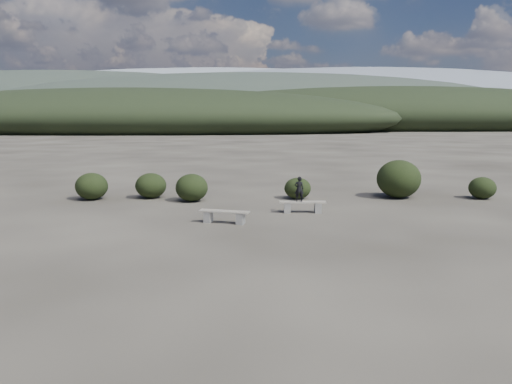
{
  "coord_description": "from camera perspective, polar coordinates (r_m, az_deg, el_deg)",
  "views": [
    {
      "loc": [
        -0.54,
        -11.13,
        3.36
      ],
      "look_at": [
        -0.4,
        3.5,
        1.1
      ],
      "focal_mm": 35.0,
      "sensor_mm": 36.0,
      "label": 1
    }
  ],
  "objects": [
    {
      "name": "seated_person",
      "position": [
        17.27,
        4.95,
        0.35
      ],
      "size": [
        0.32,
        0.22,
        0.87
      ],
      "primitive_type": "imported",
      "rotation": [
        0.0,
        0.0,
        3.11
      ],
      "color": "black",
      "rests_on": "bench_right"
    },
    {
      "name": "shrub_c",
      "position": [
        20.23,
        4.78,
        0.43
      ],
      "size": [
        1.08,
        1.08,
        0.86
      ],
      "primitive_type": "ellipsoid",
      "color": "black",
      "rests_on": "ground"
    },
    {
      "name": "shrub_d",
      "position": [
        21.22,
        16.0,
        1.45
      ],
      "size": [
        1.78,
        1.78,
        1.56
      ],
      "primitive_type": "ellipsoid",
      "color": "black",
      "rests_on": "ground"
    },
    {
      "name": "bench_right",
      "position": [
        17.38,
        5.35,
        -1.59
      ],
      "size": [
        1.61,
        0.37,
        0.4
      ],
      "rotation": [
        0.0,
        0.0,
        -0.02
      ],
      "color": "slate",
      "rests_on": "ground"
    },
    {
      "name": "shrub_f",
      "position": [
        21.02,
        -18.28,
        0.63
      ],
      "size": [
        1.28,
        1.28,
        1.08
      ],
      "primitive_type": "ellipsoid",
      "color": "black",
      "rests_on": "ground"
    },
    {
      "name": "mountain_ridges",
      "position": [
        350.34,
        -1.74,
        10.0
      ],
      "size": [
        500.0,
        400.0,
        56.0
      ],
      "color": "black",
      "rests_on": "ground"
    },
    {
      "name": "shrub_a",
      "position": [
        20.79,
        -11.92,
        0.72
      ],
      "size": [
        1.26,
        1.26,
        1.03
      ],
      "primitive_type": "ellipsoid",
      "color": "black",
      "rests_on": "ground"
    },
    {
      "name": "ground",
      "position": [
        11.64,
        2.15,
        -8.01
      ],
      "size": [
        1200.0,
        1200.0,
        0.0
      ],
      "primitive_type": "plane",
      "color": "#2C2822",
      "rests_on": "ground"
    },
    {
      "name": "shrub_e",
      "position": [
        22.15,
        24.45,
        0.42
      ],
      "size": [
        1.07,
        1.07,
        0.89
      ],
      "primitive_type": "ellipsoid",
      "color": "black",
      "rests_on": "ground"
    },
    {
      "name": "bench_left",
      "position": [
        15.66,
        -3.65,
        -2.72
      ],
      "size": [
        1.63,
        0.74,
        0.4
      ],
      "rotation": [
        0.0,
        0.0,
        -0.27
      ],
      "color": "slate",
      "rests_on": "ground"
    },
    {
      "name": "shrub_b",
      "position": [
        19.72,
        -7.36,
        0.5
      ],
      "size": [
        1.27,
        1.27,
        1.09
      ],
      "primitive_type": "ellipsoid",
      "color": "black",
      "rests_on": "ground"
    }
  ]
}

